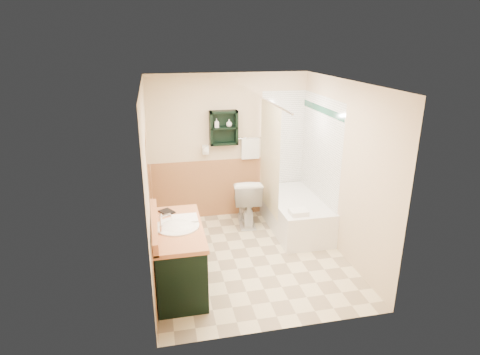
{
  "coord_description": "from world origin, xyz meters",
  "views": [
    {
      "loc": [
        -1.17,
        -4.8,
        2.91
      ],
      "look_at": [
        -0.09,
        0.2,
        1.12
      ],
      "focal_mm": 30.0,
      "sensor_mm": 36.0,
      "label": 1
    }
  ],
  "objects_px": {
    "hair_dryer": "(205,150)",
    "toilet": "(246,201)",
    "soap_bottle_b": "(229,124)",
    "wall_shelf": "(224,128)",
    "vanity_book": "(161,207)",
    "vanity": "(179,257)",
    "soap_bottle_a": "(217,125)",
    "bathtub": "(296,214)"
  },
  "relations": [
    {
      "from": "toilet",
      "to": "soap_bottle_a",
      "type": "height_order",
      "value": "soap_bottle_a"
    },
    {
      "from": "vanity_book",
      "to": "soap_bottle_a",
      "type": "distance_m",
      "value": 1.89
    },
    {
      "from": "hair_dryer",
      "to": "soap_bottle_a",
      "type": "xyz_separation_m",
      "value": [
        0.19,
        -0.03,
        0.4
      ]
    },
    {
      "from": "bathtub",
      "to": "soap_bottle_a",
      "type": "bearing_deg",
      "value": 148.68
    },
    {
      "from": "bathtub",
      "to": "soap_bottle_b",
      "type": "height_order",
      "value": "soap_bottle_b"
    },
    {
      "from": "hair_dryer",
      "to": "vanity",
      "type": "xyz_separation_m",
      "value": [
        -0.59,
        -1.91,
        -0.8
      ]
    },
    {
      "from": "vanity",
      "to": "toilet",
      "type": "xyz_separation_m",
      "value": [
        1.2,
        1.58,
        -0.01
      ]
    },
    {
      "from": "toilet",
      "to": "soap_bottle_b",
      "type": "xyz_separation_m",
      "value": [
        -0.21,
        0.29,
        1.22
      ]
    },
    {
      "from": "bathtub",
      "to": "soap_bottle_a",
      "type": "height_order",
      "value": "soap_bottle_a"
    },
    {
      "from": "hair_dryer",
      "to": "toilet",
      "type": "distance_m",
      "value": 1.06
    },
    {
      "from": "toilet",
      "to": "vanity_book",
      "type": "height_order",
      "value": "vanity_book"
    },
    {
      "from": "bathtub",
      "to": "vanity_book",
      "type": "relative_size",
      "value": 7.58
    },
    {
      "from": "wall_shelf",
      "to": "soap_bottle_b",
      "type": "height_order",
      "value": "wall_shelf"
    },
    {
      "from": "toilet",
      "to": "soap_bottle_a",
      "type": "bearing_deg",
      "value": -29.43
    },
    {
      "from": "hair_dryer",
      "to": "soap_bottle_a",
      "type": "distance_m",
      "value": 0.44
    },
    {
      "from": "wall_shelf",
      "to": "bathtub",
      "type": "xyz_separation_m",
      "value": [
        1.03,
        -0.7,
        -1.29
      ]
    },
    {
      "from": "wall_shelf",
      "to": "vanity_book",
      "type": "bearing_deg",
      "value": -125.53
    },
    {
      "from": "hair_dryer",
      "to": "bathtub",
      "type": "relative_size",
      "value": 0.16
    },
    {
      "from": "soap_bottle_b",
      "to": "hair_dryer",
      "type": "bearing_deg",
      "value": 175.58
    },
    {
      "from": "wall_shelf",
      "to": "vanity_book",
      "type": "relative_size",
      "value": 2.78
    },
    {
      "from": "soap_bottle_a",
      "to": "vanity_book",
      "type": "bearing_deg",
      "value": -122.61
    },
    {
      "from": "hair_dryer",
      "to": "toilet",
      "type": "xyz_separation_m",
      "value": [
        0.6,
        -0.32,
        -0.81
      ]
    },
    {
      "from": "hair_dryer",
      "to": "toilet",
      "type": "bearing_deg",
      "value": -28.35
    },
    {
      "from": "vanity",
      "to": "soap_bottle_b",
      "type": "relative_size",
      "value": 10.53
    },
    {
      "from": "hair_dryer",
      "to": "toilet",
      "type": "relative_size",
      "value": 0.3
    },
    {
      "from": "vanity_book",
      "to": "wall_shelf",
      "type": "bearing_deg",
      "value": 23.7
    },
    {
      "from": "hair_dryer",
      "to": "bathtub",
      "type": "height_order",
      "value": "hair_dryer"
    },
    {
      "from": "hair_dryer",
      "to": "soap_bottle_b",
      "type": "relative_size",
      "value": 1.99
    },
    {
      "from": "toilet",
      "to": "soap_bottle_a",
      "type": "relative_size",
      "value": 5.72
    },
    {
      "from": "wall_shelf",
      "to": "hair_dryer",
      "type": "bearing_deg",
      "value": 175.24
    },
    {
      "from": "vanity_book",
      "to": "soap_bottle_b",
      "type": "relative_size",
      "value": 1.64
    },
    {
      "from": "soap_bottle_a",
      "to": "soap_bottle_b",
      "type": "relative_size",
      "value": 1.16
    },
    {
      "from": "vanity",
      "to": "soap_bottle_a",
      "type": "xyz_separation_m",
      "value": [
        0.78,
        1.88,
        1.19
      ]
    },
    {
      "from": "wall_shelf",
      "to": "vanity",
      "type": "relative_size",
      "value": 0.43
    },
    {
      "from": "hair_dryer",
      "to": "vanity",
      "type": "height_order",
      "value": "hair_dryer"
    },
    {
      "from": "wall_shelf",
      "to": "vanity_book",
      "type": "xyz_separation_m",
      "value": [
        -1.06,
        -1.48,
        -0.65
      ]
    },
    {
      "from": "soap_bottle_b",
      "to": "wall_shelf",
      "type": "bearing_deg",
      "value": 176.74
    },
    {
      "from": "vanity",
      "to": "soap_bottle_b",
      "type": "xyz_separation_m",
      "value": [
        0.98,
        1.88,
        1.21
      ]
    },
    {
      "from": "soap_bottle_a",
      "to": "soap_bottle_b",
      "type": "distance_m",
      "value": 0.2
    },
    {
      "from": "vanity_book",
      "to": "soap_bottle_b",
      "type": "height_order",
      "value": "soap_bottle_b"
    },
    {
      "from": "soap_bottle_b",
      "to": "bathtub",
      "type": "bearing_deg",
      "value": -36.46
    },
    {
      "from": "hair_dryer",
      "to": "soap_bottle_a",
      "type": "bearing_deg",
      "value": -9.13
    }
  ]
}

